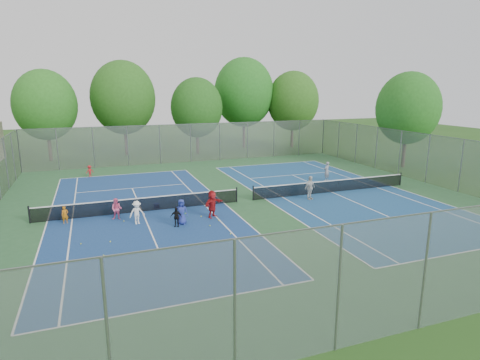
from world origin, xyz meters
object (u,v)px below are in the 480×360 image
at_px(ball_hopper, 182,216).
at_px(ball_crate, 156,206).
at_px(net_right, 332,186).
at_px(instructor, 327,171).
at_px(net_left, 142,205).

bearing_deg(ball_hopper, ball_crate, 109.89).
xyz_separation_m(net_right, instructor, (1.70, 3.48, 0.36)).
height_order(net_left, ball_hopper, net_left).
relative_size(net_right, instructor, 7.90).
bearing_deg(ball_hopper, instructor, 23.67).
relative_size(ball_crate, instructor, 0.21).
distance_m(net_right, ball_crate, 13.03).
xyz_separation_m(ball_crate, instructor, (14.71, 2.99, 0.67)).
relative_size(net_left, ball_hopper, 27.53).
bearing_deg(ball_crate, ball_hopper, -70.11).
bearing_deg(net_right, ball_hopper, -168.21).
xyz_separation_m(ball_crate, ball_hopper, (1.08, -2.99, 0.09)).
height_order(net_right, ball_crate, net_right).
height_order(net_left, instructor, instructor).
height_order(ball_crate, instructor, instructor).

